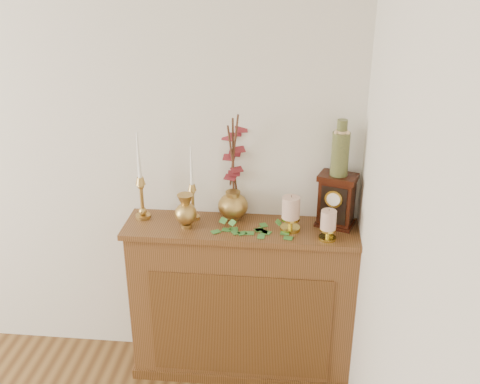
# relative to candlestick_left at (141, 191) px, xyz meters

# --- Properties ---
(console_shelf) EXTENTS (1.24, 0.34, 0.93)m
(console_shelf) POSITION_rel_candlestick_left_xyz_m (0.54, -0.04, -0.65)
(console_shelf) COLOR brown
(console_shelf) RESTS_ON ground
(candlestick_left) EXTENTS (0.08, 0.08, 0.48)m
(candlestick_left) POSITION_rel_candlestick_left_xyz_m (0.00, 0.00, 0.00)
(candlestick_left) COLOR #B78A49
(candlestick_left) RESTS_ON console_shelf
(candlestick_center) EXTENTS (0.07, 0.07, 0.41)m
(candlestick_center) POSITION_rel_candlestick_left_xyz_m (0.27, 0.02, -0.02)
(candlestick_center) COLOR #B78A49
(candlestick_center) RESTS_ON console_shelf
(bud_vase) EXTENTS (0.11, 0.11, 0.18)m
(bud_vase) POSITION_rel_candlestick_left_xyz_m (0.25, -0.08, -0.07)
(bud_vase) COLOR #B78A49
(bud_vase) RESTS_ON console_shelf
(ginger_jar) EXTENTS (0.24, 0.26, 0.59)m
(ginger_jar) POSITION_rel_candlestick_left_xyz_m (0.48, 0.08, 0.11)
(ginger_jar) COLOR #B78A49
(ginger_jar) RESTS_ON console_shelf
(pillar_candle_left) EXTENTS (0.10, 0.10, 0.20)m
(pillar_candle_left) POSITION_rel_candlestick_left_xyz_m (0.79, -0.06, -0.05)
(pillar_candle_left) COLOR gold
(pillar_candle_left) RESTS_ON console_shelf
(pillar_candle_right) EXTENTS (0.09, 0.09, 0.17)m
(pillar_candle_right) POSITION_rel_candlestick_left_xyz_m (0.97, -0.14, -0.07)
(pillar_candle_right) COLOR gold
(pillar_candle_right) RESTS_ON console_shelf
(ivy_garland) EXTENTS (0.42, 0.19, 0.07)m
(ivy_garland) POSITION_rel_candlestick_left_xyz_m (0.59, -0.09, -0.15)
(ivy_garland) COLOR #36762D
(ivy_garland) RESTS_ON console_shelf
(mantel_clock) EXTENTS (0.22, 0.18, 0.28)m
(mantel_clock) POSITION_rel_candlestick_left_xyz_m (1.02, 0.02, -0.02)
(mantel_clock) COLOR #33150A
(mantel_clock) RESTS_ON console_shelf
(ceramic_vase) EXTENTS (0.09, 0.09, 0.29)m
(ceramic_vase) POSITION_rel_candlestick_left_xyz_m (1.02, 0.02, 0.25)
(ceramic_vase) COLOR #172E21
(ceramic_vase) RESTS_ON mantel_clock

